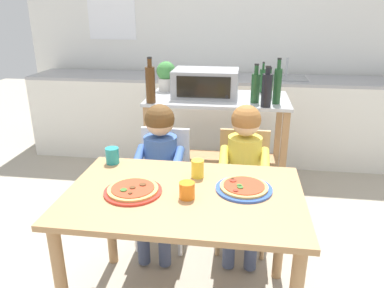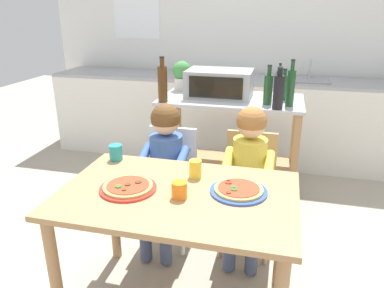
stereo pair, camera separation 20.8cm
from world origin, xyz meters
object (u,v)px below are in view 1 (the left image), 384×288
(potted_herb_plant, at_px, (166,75))
(pizza_plate_red_rimmed, at_px, (133,190))
(drinking_cup_yellow, at_px, (198,169))
(drinking_cup_teal, at_px, (112,156))
(bottle_slim_sauce, at_px, (255,87))
(bottle_dark_olive_oil, at_px, (150,84))
(drinking_cup_orange, at_px, (187,190))
(child_in_yellow_shirt, at_px, (244,164))
(dining_chair_right, at_px, (243,181))
(dining_chair_left, at_px, (164,178))
(bottle_brown_beer, at_px, (267,89))
(bottle_clear_vinegar, at_px, (269,85))
(bottle_tall_green_wine, at_px, (277,85))
(bottle_squat_spirits, at_px, (263,80))
(child_in_blue_striped_shirt, at_px, (159,161))
(dining_table, at_px, (184,212))
(kitchen_island_cart, at_px, (217,132))
(pizza_plate_blue_rimmed, at_px, (244,188))
(toaster_oven, at_px, (206,83))

(potted_herb_plant, distance_m, pizza_plate_red_rimmed, 1.61)
(drinking_cup_yellow, height_order, drinking_cup_teal, drinking_cup_yellow)
(bottle_slim_sauce, relative_size, bottle_dark_olive_oil, 0.85)
(drinking_cup_orange, bearing_deg, child_in_yellow_shirt, 66.37)
(pizza_plate_red_rimmed, height_order, drinking_cup_teal, drinking_cup_teal)
(dining_chair_right, distance_m, drinking_cup_yellow, 0.64)
(dining_chair_left, bearing_deg, bottle_brown_beer, 31.40)
(bottle_clear_vinegar, distance_m, bottle_tall_green_wine, 0.21)
(bottle_squat_spirits, xyz_separation_m, child_in_blue_striped_shirt, (-0.69, -1.05, -0.36))
(pizza_plate_red_rimmed, bearing_deg, child_in_blue_striped_shirt, 90.00)
(dining_table, bearing_deg, dining_chair_left, 111.02)
(child_in_blue_striped_shirt, bearing_deg, bottle_squat_spirits, 56.76)
(kitchen_island_cart, relative_size, drinking_cup_yellow, 11.55)
(kitchen_island_cart, height_order, bottle_clear_vinegar, bottle_clear_vinegar)
(potted_herb_plant, relative_size, pizza_plate_blue_rimmed, 0.88)
(toaster_oven, xyz_separation_m, child_in_yellow_shirt, (0.34, -0.79, -0.36))
(bottle_dark_olive_oil, bearing_deg, bottle_clear_vinegar, 18.59)
(toaster_oven, xyz_separation_m, bottle_tall_green_wine, (0.56, -0.18, 0.03))
(bottle_squat_spirits, height_order, child_in_yellow_shirt, bottle_squat_spirits)
(bottle_slim_sauce, bearing_deg, child_in_blue_striped_shirt, -132.84)
(drinking_cup_yellow, bearing_deg, potted_herb_plant, 108.46)
(bottle_tall_green_wine, bearing_deg, bottle_clear_vinegar, 103.77)
(toaster_oven, distance_m, bottle_tall_green_wine, 0.59)
(potted_herb_plant, relative_size, dining_table, 0.21)
(kitchen_island_cart, height_order, bottle_squat_spirits, bottle_squat_spirits)
(drinking_cup_orange, bearing_deg, child_in_blue_striped_shirt, 115.24)
(dining_table, relative_size, pizza_plate_blue_rimmed, 4.13)
(bottle_tall_green_wine, relative_size, child_in_yellow_shirt, 0.34)
(child_in_blue_striped_shirt, xyz_separation_m, drinking_cup_orange, (0.28, -0.59, 0.11))
(potted_herb_plant, height_order, pizza_plate_blue_rimmed, potted_herb_plant)
(kitchen_island_cart, relative_size, child_in_blue_striped_shirt, 1.14)
(bottle_brown_beer, relative_size, drinking_cup_orange, 3.66)
(child_in_yellow_shirt, relative_size, pizza_plate_blue_rimmed, 3.51)
(bottle_clear_vinegar, relative_size, drinking_cup_teal, 2.56)
(bottle_dark_olive_oil, distance_m, drinking_cup_teal, 0.82)
(dining_table, bearing_deg, bottle_slim_sauce, 73.17)
(pizza_plate_blue_rimmed, distance_m, drinking_cup_yellow, 0.28)
(drinking_cup_orange, bearing_deg, bottle_clear_vinegar, 72.60)
(dining_chair_right, bearing_deg, bottle_dark_olive_oil, 152.19)
(bottle_clear_vinegar, xyz_separation_m, child_in_yellow_shirt, (-0.18, -0.81, -0.36))
(potted_herb_plant, bearing_deg, bottle_brown_beer, -28.45)
(dining_chair_right, bearing_deg, pizza_plate_blue_rimmed, -90.04)
(drinking_cup_yellow, bearing_deg, dining_chair_right, 63.40)
(bottle_tall_green_wine, distance_m, drinking_cup_teal, 1.36)
(toaster_oven, distance_m, pizza_plate_red_rimmed, 1.44)
(child_in_yellow_shirt, relative_size, drinking_cup_teal, 10.56)
(bottle_clear_vinegar, bearing_deg, toaster_oven, -177.31)
(dining_chair_right, relative_size, drinking_cup_yellow, 8.17)
(dining_chair_left, bearing_deg, bottle_slim_sauce, 41.44)
(pizza_plate_blue_rimmed, relative_size, drinking_cup_orange, 3.50)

